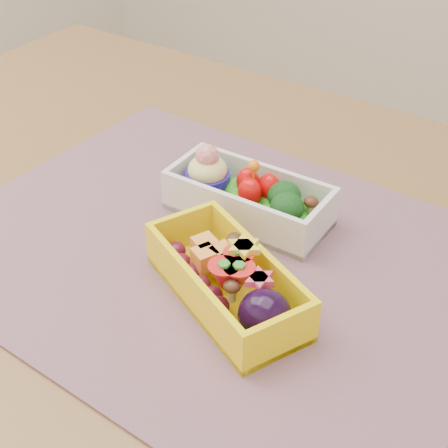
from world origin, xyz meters
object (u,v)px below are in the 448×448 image
Objects in this scene: placemat at (215,253)px; bento_white at (248,197)px; bento_yellow at (229,281)px; table at (216,305)px.

placemat is 3.11× the size of bento_white.
bento_white is 0.14m from bento_yellow.
table is at bearing 156.27° from bento_yellow.
placemat is at bearing -55.78° from table.
bento_yellow is (0.05, -0.05, 0.03)m from placemat.
placemat is at bearing 158.99° from bento_yellow.
bento_yellow is at bearing -65.79° from bento_white.
bento_yellow is (0.07, -0.08, 0.13)m from table.
bento_white is at bearing 139.91° from bento_yellow.
bento_white is at bearing 80.85° from table.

